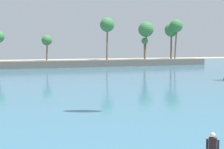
{
  "coord_description": "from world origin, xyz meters",
  "views": [
    {
      "loc": [
        -6.19,
        -4.92,
        5.34
      ],
      "look_at": [
        0.49,
        13.58,
        3.6
      ],
      "focal_mm": 50.89,
      "sensor_mm": 36.0,
      "label": 1
    }
  ],
  "objects": [
    {
      "name": "sea",
      "position": [
        0.0,
        61.14,
        0.03
      ],
      "size": [
        220.0,
        109.69,
        0.06
      ],
      "primitive_type": "cube",
      "color": "#386B84",
      "rests_on": "ground"
    },
    {
      "name": "palm_headland",
      "position": [
        4.7,
        75.93,
        3.2
      ],
      "size": [
        101.46,
        6.4,
        13.13
      ],
      "color": "#605B54",
      "rests_on": "ground"
    }
  ]
}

